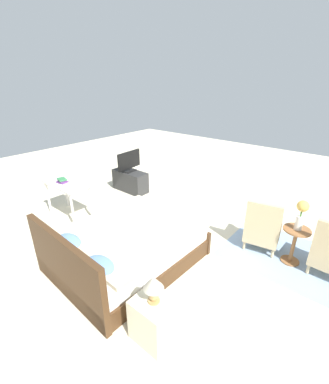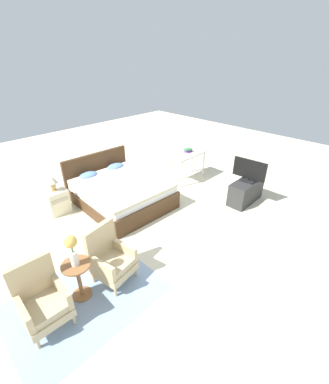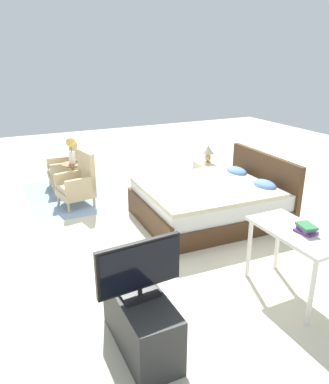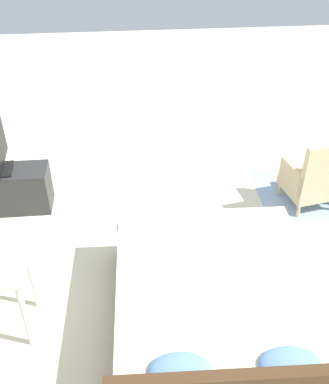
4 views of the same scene
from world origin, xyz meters
name	(u,v)px [view 1 (image 1 of 4)]	position (x,y,z in m)	size (l,w,h in m)	color
ground_plane	(168,234)	(0.00, 0.00, 0.00)	(16.00, 16.00, 0.00)	beige
floor_rug	(291,258)	(-2.01, -0.72, 0.00)	(2.10, 1.50, 0.01)	#8EA8C6
bed	(125,247)	(-0.02, 1.09, 0.30)	(1.79, 2.17, 0.96)	#472D19
armchair_by_window_right	(263,229)	(-1.50, -0.66, 0.38)	(0.63, 0.63, 0.92)	#CCB284
side_table	(294,242)	(-2.01, -0.63, 0.38)	(0.40, 0.40, 0.61)	#936038
flower_vase	(302,212)	(-2.01, -0.63, 0.90)	(0.17, 0.17, 0.48)	silver
nightstand	(154,319)	(-1.22, 1.75, 0.27)	(0.44, 0.41, 0.53)	beige
table_lamp	(153,286)	(-1.22, 1.75, 0.75)	(0.22, 0.22, 0.33)	tan
tv_stand	(130,181)	(2.07, -0.96, 0.27)	(0.96, 0.40, 0.53)	#2D2D2D
tv_flatscreen	(129,161)	(2.07, -0.96, 0.80)	(0.22, 0.75, 0.52)	black
vanity_desk	(67,188)	(2.04, 0.80, 0.64)	(1.04, 0.52, 0.76)	silver
book_stack	(62,181)	(2.11, 0.84, 0.80)	(0.22, 0.18, 0.09)	#66387A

